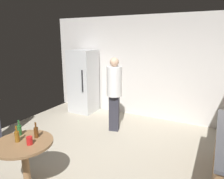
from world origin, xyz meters
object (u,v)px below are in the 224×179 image
object	(u,v)px
beer_bottle_green	(19,130)
plastic_cup_red	(30,141)
foreground_table	(24,149)
beer_bottle_amber	(17,136)
beer_bottle_brown	(36,132)
refrigerator	(83,81)
person_in_white_shirt	(114,89)

from	to	relation	value
beer_bottle_green	plastic_cup_red	distance (m)	0.38
foreground_table	beer_bottle_amber	distance (m)	0.21
beer_bottle_amber	plastic_cup_red	size ratio (longest dim) A/B	2.09
plastic_cup_red	beer_bottle_brown	bearing A→B (deg)	111.55
beer_bottle_brown	refrigerator	bearing A→B (deg)	112.87
beer_bottle_amber	beer_bottle_brown	bearing A→B (deg)	57.19
refrigerator	plastic_cup_red	size ratio (longest dim) A/B	16.36
beer_bottle_green	foreground_table	bearing A→B (deg)	-30.36
beer_bottle_amber	person_in_white_shirt	size ratio (longest dim) A/B	0.13
beer_bottle_brown	beer_bottle_green	size ratio (longest dim) A/B	1.00
foreground_table	refrigerator	bearing A→B (deg)	110.71
person_in_white_shirt	beer_bottle_brown	bearing A→B (deg)	-18.98
refrigerator	person_in_white_shirt	distance (m)	1.61
beer_bottle_amber	beer_bottle_brown	distance (m)	0.25
person_in_white_shirt	beer_bottle_green	bearing A→B (deg)	-25.95
beer_bottle_amber	beer_bottle_brown	xyz separation A→B (m)	(0.14, 0.21, 0.00)
refrigerator	beer_bottle_brown	distance (m)	3.20
beer_bottle_amber	plastic_cup_red	xyz separation A→B (m)	(0.21, 0.02, -0.03)
foreground_table	person_in_white_shirt	world-z (taller)	person_in_white_shirt
beer_bottle_amber	plastic_cup_red	bearing A→B (deg)	6.39
beer_bottle_amber	foreground_table	bearing A→B (deg)	18.77
plastic_cup_red	person_in_white_shirt	world-z (taller)	person_in_white_shirt
beer_bottle_brown	foreground_table	bearing A→B (deg)	-107.53
foreground_table	plastic_cup_red	size ratio (longest dim) A/B	7.27
beer_bottle_brown	plastic_cup_red	xyz separation A→B (m)	(0.07, -0.19, -0.03)
refrigerator	foreground_table	bearing A→B (deg)	-69.29
beer_bottle_brown	plastic_cup_red	distance (m)	0.20
beer_bottle_amber	beer_bottle_brown	world-z (taller)	same
beer_bottle_brown	person_in_white_shirt	distance (m)	2.17
beer_bottle_brown	person_in_white_shirt	bearing A→B (deg)	85.73
foreground_table	beer_bottle_amber	xyz separation A→B (m)	(-0.08, -0.03, 0.19)
beer_bottle_brown	plastic_cup_red	world-z (taller)	beer_bottle_brown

